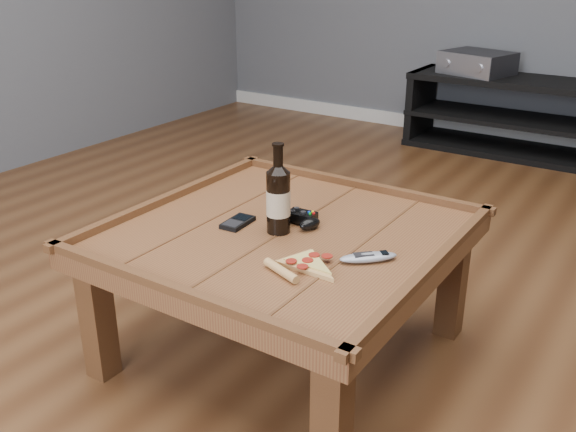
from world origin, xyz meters
The scene contains 10 objects.
ground centered at (0.00, 0.00, 0.00)m, with size 6.00×6.00×0.00m, color #472814.
baseboard centered at (0.00, 2.99, 0.05)m, with size 5.00×0.02×0.10m, color silver.
coffee_table centered at (0.00, 0.00, 0.39)m, with size 1.03×1.03×0.48m.
media_console centered at (0.00, 2.75, 0.25)m, with size 1.40×0.45×0.50m.
beer_bottle centered at (-0.01, -0.01, 0.57)m, with size 0.07×0.07×0.29m.
game_controller centered at (0.01, 0.06, 0.47)m, with size 0.16×0.11×0.04m.
pizza_slice centered at (0.18, -0.18, 0.46)m, with size 0.22×0.28×0.03m.
smartphone centered at (-0.15, -0.04, 0.46)m, with size 0.07×0.12×0.02m.
remote_control centered at (0.32, -0.04, 0.46)m, with size 0.16×0.15×0.02m.
av_receiver centered at (-0.30, 2.74, 0.57)m, with size 0.49×0.44×0.14m.
Camera 1 is at (1.02, -1.53, 1.27)m, focal length 40.00 mm.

